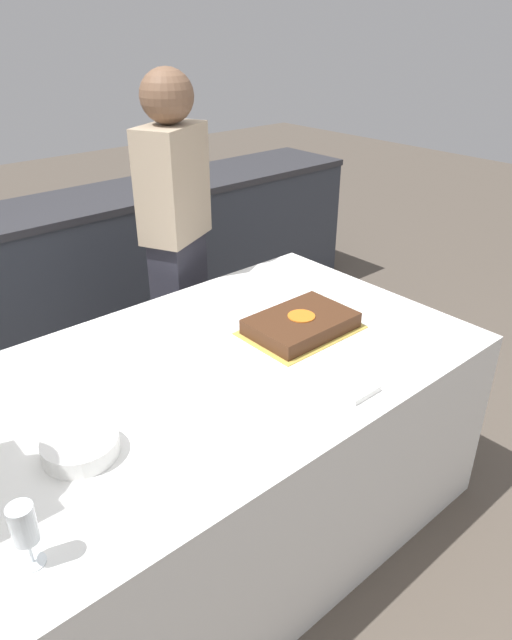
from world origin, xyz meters
TOP-DOWN VIEW (x-y plane):
  - ground_plane at (0.00, 0.00)m, footprint 14.00×14.00m
  - back_counter at (0.00, 1.64)m, footprint 4.40×0.58m
  - dining_table at (0.00, 0.00)m, footprint 1.86×1.14m
  - cake at (0.39, -0.04)m, footprint 0.43×0.31m
  - plate_stack at (-0.56, -0.13)m, footprint 0.21×0.21m
  - wine_glass at (-0.80, -0.39)m, footprint 0.06×0.06m
  - side_plate_near_cake at (0.30, 0.26)m, footprint 0.21×0.21m
  - utensil_pile at (0.24, -0.43)m, footprint 0.13×0.12m
  - person_cutting_cake at (0.39, 0.79)m, footprint 0.39×0.33m

SIDE VIEW (x-z plane):
  - ground_plane at x=0.00m, z-range 0.00..0.00m
  - dining_table at x=0.00m, z-range 0.00..0.77m
  - back_counter at x=0.00m, z-range 0.00..0.92m
  - side_plate_near_cake at x=0.30m, z-range 0.77..0.77m
  - utensil_pile at x=0.24m, z-range 0.77..0.79m
  - plate_stack at x=-0.56m, z-range 0.77..0.82m
  - cake at x=0.39m, z-range 0.76..0.83m
  - person_cutting_cake at x=0.39m, z-range 0.06..1.71m
  - wine_glass at x=-0.80m, z-range 0.80..0.96m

